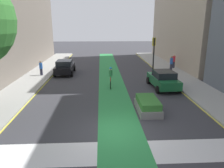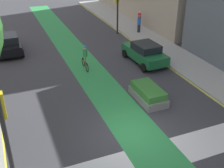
{
  "view_description": "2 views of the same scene",
  "coord_description": "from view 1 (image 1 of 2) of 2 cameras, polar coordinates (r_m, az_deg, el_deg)",
  "views": [
    {
      "loc": [
        -0.68,
        -10.19,
        5.46
      ],
      "look_at": [
        0.14,
        5.35,
        1.06
      ],
      "focal_mm": 34.19,
      "sensor_mm": 36.0,
      "label": 1
    },
    {
      "loc": [
        -5.2,
        -10.21,
        8.79
      ],
      "look_at": [
        0.19,
        3.01,
        1.23
      ],
      "focal_mm": 45.68,
      "sensor_mm": 36.0,
      "label": 2
    }
  ],
  "objects": [
    {
      "name": "pedestrian_sidewalk_right_a",
      "position": [
        27.73,
        16.21,
        5.92
      ],
      "size": [
        0.34,
        0.34,
        1.68
      ],
      "color": "#262638",
      "rests_on": "sidewalk_right"
    },
    {
      "name": "ground_plane",
      "position": [
        11.58,
        0.74,
        -12.35
      ],
      "size": [
        120.0,
        120.0,
        0.0
      ],
      "primitive_type": "plane",
      "color": "#38383D"
    },
    {
      "name": "cyclist_in_lane",
      "position": [
        18.79,
        -0.38,
        1.96
      ],
      "size": [
        0.32,
        1.73,
        1.86
      ],
      "color": "black",
      "rests_on": "ground_plane"
    },
    {
      "name": "bike_lane_paint",
      "position": [
        11.6,
        2.26,
        -12.28
      ],
      "size": [
        2.4,
        60.0,
        0.01
      ],
      "primitive_type": "cube",
      "color": "#2D8C47",
      "rests_on": "ground_plane"
    },
    {
      "name": "car_green_right_far",
      "position": [
        19.12,
        13.54,
        1.24
      ],
      "size": [
        2.19,
        4.28,
        1.57
      ],
      "color": "#196033",
      "rests_on": "ground_plane"
    },
    {
      "name": "median_planter",
      "position": [
        14.0,
        9.56,
        -5.63
      ],
      "size": [
        1.36,
        2.63,
        0.85
      ],
      "color": "slate",
      "rests_on": "ground_plane"
    },
    {
      "name": "curb_stripe_right",
      "position": [
        13.35,
        27.85,
        -10.29
      ],
      "size": [
        0.16,
        60.0,
        0.01
      ],
      "primitive_type": "cube",
      "color": "yellow",
      "rests_on": "ground_plane"
    },
    {
      "name": "pedestrian_sidewalk_left_a",
      "position": [
        24.0,
        -18.45,
        4.07
      ],
      "size": [
        0.34,
        0.34,
        1.53
      ],
      "color": "#262638",
      "rests_on": "sidewalk_left"
    },
    {
      "name": "pedestrian_sidewalk_right_b",
      "position": [
        26.04,
        15.58,
        5.37
      ],
      "size": [
        0.34,
        0.34,
        1.69
      ],
      "color": "#262638",
      "rests_on": "sidewalk_right"
    },
    {
      "name": "traffic_signal_far_right",
      "position": [
        26.13,
        11.1,
        9.55
      ],
      "size": [
        0.35,
        0.52,
        3.91
      ],
      "color": "black",
      "rests_on": "ground_plane"
    },
    {
      "name": "car_black_left_far",
      "position": [
        24.57,
        -12.52,
        4.48
      ],
      "size": [
        2.09,
        4.23,
        1.57
      ],
      "color": "black",
      "rests_on": "ground_plane"
    },
    {
      "name": "crosswalk_band",
      "position": [
        9.87,
        1.53,
        -17.81
      ],
      "size": [
        12.0,
        1.8,
        0.01
      ],
      "primitive_type": "cube",
      "color": "silver",
      "rests_on": "ground_plane"
    }
  ]
}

